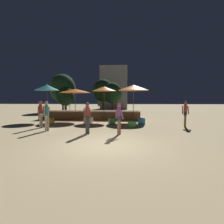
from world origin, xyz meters
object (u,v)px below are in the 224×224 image
at_px(person_1, 47,115).
at_px(background_tree_2, 112,93).
at_px(cube_seat_0, 141,121).
at_px(person_4, 185,113).
at_px(frisbee_disc, 90,127).
at_px(background_tree_3, 65,96).
at_px(person_0, 41,112).
at_px(patio_umbrella_1, 133,88).
at_px(person_2, 87,117).
at_px(bistro_chair_2, 100,105).
at_px(cube_seat_1, 50,121).
at_px(cube_seat_2, 132,124).
at_px(cube_seat_4, 88,120).
at_px(cube_seat_3, 112,122).
at_px(background_tree_0, 63,88).
at_px(person_3, 119,117).
at_px(patio_umbrella_0, 104,89).
at_px(patio_umbrella_2, 47,88).
at_px(background_tree_1, 103,91).
at_px(bistro_chair_1, 69,105).
at_px(bistro_chair_0, 116,105).
at_px(patio_umbrella_3, 75,91).

distance_m(person_1, background_tree_2, 15.79).
relative_size(cube_seat_0, person_4, 0.29).
relative_size(frisbee_disc, background_tree_3, 0.07).
bearing_deg(person_0, person_4, -140.53).
xyz_separation_m(patio_umbrella_1, person_4, (3.39, -3.28, -1.96)).
bearing_deg(person_2, bistro_chair_2, -41.88).
distance_m(cube_seat_1, cube_seat_2, 6.44).
bearing_deg(cube_seat_0, bistro_chair_2, 138.21).
bearing_deg(cube_seat_4, cube_seat_3, -18.72).
height_order(background_tree_0, background_tree_2, background_tree_0).
bearing_deg(person_3, frisbee_disc, -117.16).
relative_size(patio_umbrella_1, person_3, 1.92).
xyz_separation_m(person_0, person_4, (9.90, 0.88, -0.05)).
bearing_deg(person_4, cube_seat_2, -69.39).
xyz_separation_m(person_0, person_3, (5.32, -2.02, -0.08)).
bearing_deg(patio_umbrella_0, person_2, -93.15).
distance_m(cube_seat_2, frisbee_disc, 2.97).
bearing_deg(bistro_chair_2, cube_seat_3, -129.54).
xyz_separation_m(patio_umbrella_2, person_4, (11.16, -3.10, -1.98)).
relative_size(patio_umbrella_1, person_4, 1.82).
bearing_deg(cube_seat_0, background_tree_3, 129.43).
height_order(background_tree_0, background_tree_1, background_tree_0).
xyz_separation_m(cube_seat_1, person_3, (5.46, -3.83, 0.73)).
relative_size(bistro_chair_2, frisbee_disc, 3.52).
height_order(person_0, person_4, person_0).
distance_m(background_tree_1, background_tree_2, 1.90).
relative_size(bistro_chair_1, background_tree_2, 0.21).
distance_m(patio_umbrella_1, background_tree_1, 11.79).
height_order(patio_umbrella_1, background_tree_1, background_tree_1).
bearing_deg(person_3, background_tree_3, -128.92).
bearing_deg(person_3, cube_seat_0, -178.65).
bearing_deg(person_2, patio_umbrella_0, -46.65).
height_order(person_3, bistro_chair_1, bistro_chair_1).
bearing_deg(bistro_chair_0, background_tree_2, -71.31).
height_order(patio_umbrella_1, bistro_chair_1, patio_umbrella_1).
bearing_deg(cube_seat_3, patio_umbrella_3, 144.23).
bearing_deg(cube_seat_3, person_2, -107.50).
bearing_deg(person_0, background_tree_3, -44.13).
bearing_deg(cube_seat_0, patio_umbrella_2, 166.29).
bearing_deg(patio_umbrella_0, patio_umbrella_3, 177.09).
bearing_deg(person_4, patio_umbrella_2, -87.92).
bearing_deg(person_3, person_4, 146.34).
distance_m(background_tree_0, background_tree_2, 7.85).
xyz_separation_m(person_1, bistro_chair_2, (2.46, 6.35, 0.39)).
relative_size(patio_umbrella_1, background_tree_1, 0.66).
bearing_deg(background_tree_1, cube_seat_0, -71.89).
relative_size(person_1, person_2, 1.02).
xyz_separation_m(bistro_chair_1, background_tree_2, (3.84, 8.75, 1.44)).
bearing_deg(person_4, cube_seat_3, -82.29).
bearing_deg(patio_umbrella_1, frisbee_disc, -131.99).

